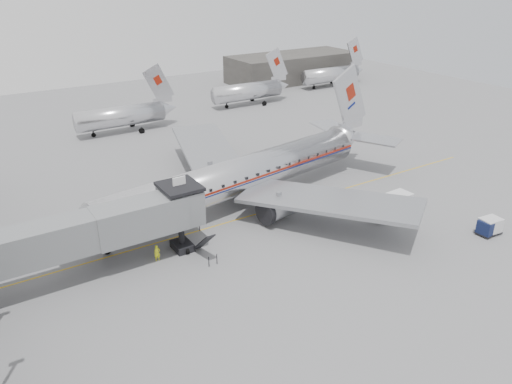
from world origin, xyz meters
The scene contains 12 objects.
ground centered at (0.00, 0.00, 0.00)m, with size 160.00×160.00×0.00m, color slate.
hangar centered at (45.00, 60.00, 3.00)m, with size 30.00×12.00×6.00m, color #363331.
apron_line centered at (3.00, 6.00, 0.01)m, with size 0.15×60.00×0.01m, color gold.
jet_bridge centered at (-16.66, 3.67, 4.18)m, with size 21.00×6.20×7.10m.
distant_aircraft_near centered at (-1.79, 42.00, 2.73)m, with size 16.39×3.20×10.26m.
distant_aircraft_mid centered at (24.21, 46.00, 2.73)m, with size 16.39×3.20×10.26m.
distant_aircraft_far centered at (48.21, 50.00, 2.73)m, with size 16.39×3.20×10.26m.
airliner centered at (0.83, 9.13, 3.35)m, with size 41.85×38.50×13.30m.
service_van centered at (12.15, -2.00, 1.21)m, with size 4.98×2.12×2.31m.
baggage_cart_navy centered at (17.20, -10.00, 0.83)m, with size 2.06×1.61×1.57m.
baggage_cart_white centered at (17.50, -10.00, 0.88)m, with size 2.28×1.83×1.66m.
ramp_worker centered at (-12.00, 3.00, 0.77)m, with size 0.56×0.37×1.54m, color yellow.
Camera 1 is at (-25.23, -34.06, 24.03)m, focal length 35.00 mm.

